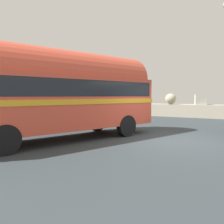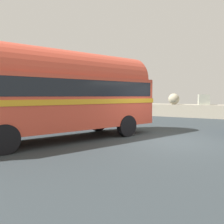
% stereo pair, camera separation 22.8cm
% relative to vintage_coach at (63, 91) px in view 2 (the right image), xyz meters
% --- Properties ---
extents(ground, '(32.00, 26.00, 0.02)m').
position_rel_vintage_coach_xyz_m(ground, '(3.84, 1.86, -2.04)').
color(ground, '#30393D').
extents(breakwater, '(31.36, 2.07, 2.34)m').
position_rel_vintage_coach_xyz_m(breakwater, '(3.82, 13.63, -1.36)').
color(breakwater, '#A9A08B').
rests_on(breakwater, ground).
extents(vintage_coach, '(5.23, 8.88, 3.70)m').
position_rel_vintage_coach_xyz_m(vintage_coach, '(0.00, 0.00, 0.00)').
color(vintage_coach, black).
rests_on(vintage_coach, ground).
extents(second_coach, '(4.20, 8.90, 3.70)m').
position_rel_vintage_coach_xyz_m(second_coach, '(-5.13, 1.51, 0.00)').
color(second_coach, black).
rests_on(second_coach, ground).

